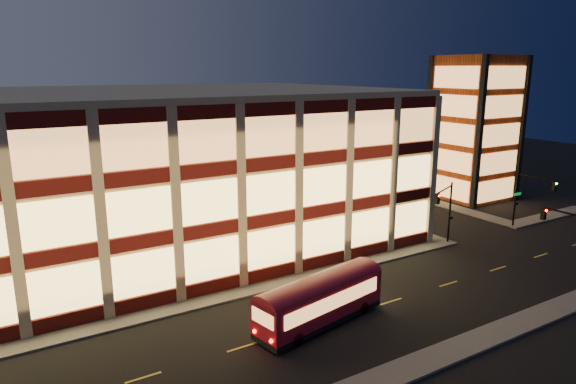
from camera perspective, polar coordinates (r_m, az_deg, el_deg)
ground at (r=38.06m, az=-6.48°, el=-12.07°), size 200.00×200.00×0.00m
sidewalk_office_south at (r=37.86m, az=-11.35°, el=-12.28°), size 54.00×2.00×0.15m
sidewalk_office_east at (r=63.09m, az=5.96°, el=-1.51°), size 2.00×30.00×0.15m
sidewalk_tower_south at (r=65.16m, az=26.85°, el=-2.45°), size 14.00×2.00×0.15m
sidewalk_tower_west at (r=70.14m, az=13.13°, el=-0.26°), size 2.00×30.00×0.15m
office_building at (r=50.32m, az=-17.97°, el=2.41°), size 50.45×30.45×14.50m
stair_tower at (r=69.68m, az=19.97°, el=6.65°), size 8.60×8.60×18.00m
traffic_signal_far at (r=49.69m, az=17.12°, el=-1.37°), size 3.79×1.87×6.00m
traffic_signal_right at (r=58.01m, az=25.20°, el=0.01°), size 1.20×4.37×6.00m
traffic_signal_near at (r=44.52m, az=29.12°, el=-4.22°), size 0.32×4.45×6.00m
trolley_bus at (r=34.32m, az=3.59°, el=-11.60°), size 10.03×4.25×3.30m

